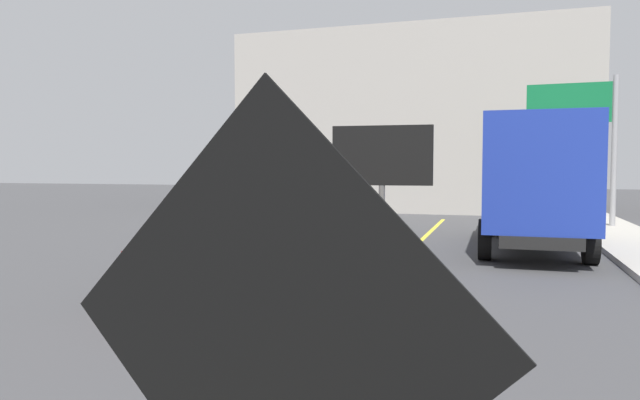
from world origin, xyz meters
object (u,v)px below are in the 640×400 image
at_px(box_truck, 532,180).
at_px(arrow_board_trailer, 381,264).
at_px(roadwork_sign, 269,342).
at_px(pickup_car, 263,243).
at_px(traffic_cone_mid_lane, 355,316).
at_px(highway_guide_sign, 588,125).

bearing_deg(box_truck, arrow_board_trailer, -113.20).
bearing_deg(roadwork_sign, box_truck, 83.53).
relative_size(pickup_car, traffic_cone_mid_lane, 7.44).
height_order(roadwork_sign, box_truck, box_truck).
bearing_deg(pickup_car, box_truck, 50.39).
height_order(roadwork_sign, highway_guide_sign, highway_guide_sign).
distance_m(box_truck, pickup_car, 7.51).
xyz_separation_m(roadwork_sign, arrow_board_trailer, (-1.07, 7.28, -0.99)).
relative_size(roadwork_sign, arrow_board_trailer, 0.86).
bearing_deg(box_truck, traffic_cone_mid_lane, -105.00).
height_order(arrow_board_trailer, box_truck, box_truck).
bearing_deg(arrow_board_trailer, highway_guide_sign, 68.48).
bearing_deg(box_truck, pickup_car, -129.61).
bearing_deg(highway_guide_sign, roadwork_sign, -100.49).
relative_size(arrow_board_trailer, traffic_cone_mid_lane, 3.92).
xyz_separation_m(arrow_board_trailer, highway_guide_sign, (4.55, 11.54, 2.94)).
relative_size(highway_guide_sign, traffic_cone_mid_lane, 7.26).
relative_size(box_truck, traffic_cone_mid_lane, 10.28).
xyz_separation_m(highway_guide_sign, traffic_cone_mid_lane, (-4.31, -14.26, -3.08)).
bearing_deg(arrow_board_trailer, roadwork_sign, -81.67).
distance_m(box_truck, traffic_cone_mid_lane, 9.14).
xyz_separation_m(box_truck, highway_guide_sign, (1.98, 5.54, 1.69)).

